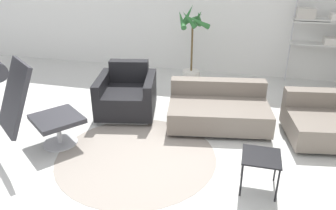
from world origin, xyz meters
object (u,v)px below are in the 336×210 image
(couch_low, at_px, (218,110))
(side_table, at_px, (261,160))
(lounge_chair, at_px, (24,98))
(shelf_unit, at_px, (325,27))
(couch_second, at_px, (331,124))
(potted_plant, at_px, (191,47))
(armchair_red, at_px, (127,96))

(couch_low, xyz_separation_m, side_table, (0.58, -1.36, 0.14))
(lounge_chair, xyz_separation_m, side_table, (2.72, -0.02, -0.38))
(side_table, height_order, shelf_unit, shelf_unit)
(couch_second, distance_m, potted_plant, 2.83)
(potted_plant, bearing_deg, side_table, -66.66)
(lounge_chair, bearing_deg, couch_low, 69.22)
(armchair_red, relative_size, couch_low, 0.67)
(lounge_chair, bearing_deg, armchair_red, 98.64)
(couch_second, height_order, shelf_unit, shelf_unit)
(shelf_unit, bearing_deg, side_table, -106.60)
(lounge_chair, xyz_separation_m, shelf_unit, (3.73, 3.37, 0.37))
(lounge_chair, xyz_separation_m, potted_plant, (1.42, 2.99, -0.05))
(potted_plant, xyz_separation_m, shelf_unit, (2.31, 0.38, 0.42))
(couch_second, bearing_deg, shelf_unit, -102.26)
(lounge_chair, height_order, armchair_red, lounge_chair)
(armchair_red, distance_m, shelf_unit, 3.70)
(armchair_red, bearing_deg, side_table, 133.32)
(armchair_red, height_order, potted_plant, potted_plant)
(couch_low, bearing_deg, armchair_red, -10.22)
(couch_second, bearing_deg, potted_plant, -47.12)
(armchair_red, height_order, couch_low, armchair_red)
(armchair_red, height_order, shelf_unit, shelf_unit)
(lounge_chair, bearing_deg, side_table, 36.73)
(side_table, relative_size, shelf_unit, 0.22)
(side_table, bearing_deg, couch_second, 55.09)
(armchair_red, bearing_deg, potted_plant, -124.77)
(armchair_red, xyz_separation_m, shelf_unit, (2.99, 2.02, 0.82))
(couch_second, bearing_deg, couch_low, -11.47)
(armchair_red, xyz_separation_m, potted_plant, (0.69, 1.63, 0.40))
(lounge_chair, distance_m, potted_plant, 3.31)
(couch_second, height_order, potted_plant, potted_plant)
(lounge_chair, bearing_deg, shelf_unit, 79.24)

